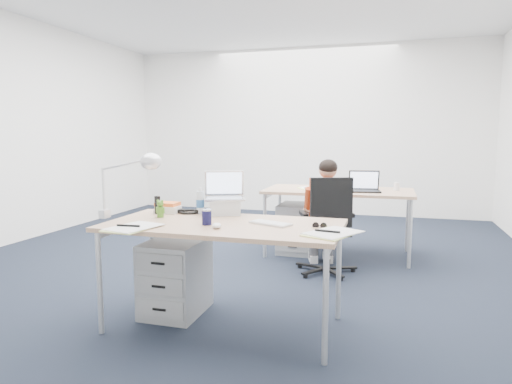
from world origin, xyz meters
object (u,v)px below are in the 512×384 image
drawer_pedestal_near (176,277)px  wireless_keyboard (271,223)px  office_chair (326,246)px  headphones (190,211)px  sunglasses (320,226)px  desk_near (223,230)px  water_bottle (200,201)px  book_stack (168,208)px  desk_lamp (122,184)px  desk_far (339,194)px  cordless_phone (157,205)px  far_cup (397,186)px  computer_mouse (217,226)px  seated_person (325,214)px  bear_figurine (160,208)px  silver_laptop (225,193)px  dark_laptop (365,181)px  drawer_pedestal_far (297,228)px  can_koozie (207,217)px

drawer_pedestal_near → wireless_keyboard: 0.88m
office_chair → headphones: bearing=-149.0°
sunglasses → desk_near: bearing=-176.4°
water_bottle → book_stack: size_ratio=1.11×
desk_lamp → desk_far: bearing=53.4°
wireless_keyboard → cordless_phone: cordless_phone is taller
desk_far → far_cup: bearing=9.6°
wireless_keyboard → water_bottle: 0.68m
wireless_keyboard → headphones: size_ratio=1.40×
computer_mouse → sunglasses: (0.63, 0.21, -0.01)m
seated_person → cordless_phone: size_ratio=7.95×
drawer_pedestal_near → water_bottle: (0.13, 0.19, 0.55)m
office_chair → drawer_pedestal_near: bearing=-146.2°
water_bottle → headphones: bearing=-171.6°
cordless_phone → desk_lamp: size_ratio=0.28×
seated_person → bear_figurine: seated_person is taller
seated_person → desk_lamp: desk_lamp is taller
sunglasses → silver_laptop: bearing=158.6°
bear_figurine → sunglasses: bear_figurine is taller
office_chair → drawer_pedestal_near: size_ratio=1.72×
bear_figurine → dark_laptop: bearing=31.4°
headphones → water_bottle: (0.08, 0.01, 0.08)m
book_stack → sunglasses: book_stack is taller
dark_laptop → water_bottle: bearing=-131.8°
desk_near → headphones: headphones is taller
drawer_pedestal_far → office_chair: bearing=-59.8°
silver_laptop → book_stack: size_ratio=1.78×
office_chair → cordless_phone: (-1.13, -1.22, 0.53)m
computer_mouse → office_chair: bearing=49.0°
seated_person → sunglasses: seated_person is taller
desk_far → dark_laptop: bearing=-23.2°
water_bottle → dark_laptop: 2.08m
desk_near → seated_person: 1.65m
seated_person → computer_mouse: 1.82m
office_chair → cordless_phone: 1.75m
bear_figurine → far_cup: (1.68, 2.20, -0.02)m
drawer_pedestal_near → cordless_phone: size_ratio=4.01×
silver_laptop → book_stack: 0.46m
drawer_pedestal_far → water_bottle: 1.97m
can_koozie → wireless_keyboard: bearing=18.6°
can_koozie → desk_lamp: 0.69m
computer_mouse → water_bottle: (-0.32, 0.49, 0.08)m
desk_lamp → dark_laptop: desk_lamp is taller
drawer_pedestal_near → can_koozie: (0.34, -0.21, 0.51)m
can_koozie → far_cup: bearing=62.3°
silver_laptop → far_cup: 2.32m
can_koozie → far_cup: 2.67m
silver_laptop → bear_figurine: 0.49m
desk_far → bear_figurine: (-1.06, -2.10, 0.11)m
book_stack → sunglasses: size_ratio=1.86×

